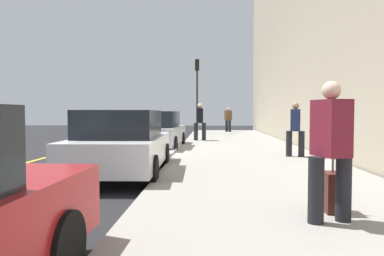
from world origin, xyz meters
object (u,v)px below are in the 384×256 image
(pedestrian_black_coat, at_px, (200,121))
(traffic_light_pole, at_px, (197,84))
(parked_car_silver, at_px, (156,131))
(parked_car_white, at_px, (122,143))
(pedestrian_brown_coat, at_px, (228,119))
(pedestrian_burgundy_coat, at_px, (331,147))
(rolling_suitcase, at_px, (332,192))
(pedestrian_navy_coat, at_px, (295,128))

(pedestrian_black_coat, relative_size, traffic_light_pole, 0.38)
(parked_car_silver, relative_size, pedestrian_black_coat, 2.44)
(parked_car_silver, distance_m, traffic_light_pole, 9.51)
(parked_car_white, bearing_deg, pedestrian_black_coat, -9.78)
(pedestrian_brown_coat, height_order, traffic_light_pole, traffic_light_pole)
(pedestrian_brown_coat, xyz_separation_m, pedestrian_black_coat, (-7.82, 1.76, 0.04))
(pedestrian_burgundy_coat, xyz_separation_m, rolling_suitcase, (0.45, -0.18, -0.63))
(parked_car_white, relative_size, pedestrian_burgundy_coat, 2.52)
(pedestrian_brown_coat, height_order, pedestrian_black_coat, pedestrian_black_coat)
(pedestrian_brown_coat, height_order, pedestrian_burgundy_coat, pedestrian_burgundy_coat)
(parked_car_silver, height_order, pedestrian_burgundy_coat, pedestrian_burgundy_coat)
(parked_car_white, relative_size, pedestrian_brown_coat, 2.53)
(parked_car_white, distance_m, pedestrian_brown_coat, 17.20)
(pedestrian_brown_coat, xyz_separation_m, pedestrian_navy_coat, (-14.15, -1.24, -0.03))
(pedestrian_burgundy_coat, bearing_deg, traffic_light_pole, 6.66)
(parked_car_white, distance_m, rolling_suitcase, 4.97)
(parked_car_silver, distance_m, pedestrian_navy_coat, 5.53)
(parked_car_silver, relative_size, rolling_suitcase, 4.84)
(parked_car_silver, bearing_deg, pedestrian_burgundy_coat, -160.14)
(pedestrian_burgundy_coat, relative_size, rolling_suitcase, 1.90)
(pedestrian_navy_coat, height_order, traffic_light_pole, traffic_light_pole)
(pedestrian_black_coat, relative_size, pedestrian_burgundy_coat, 1.04)
(pedestrian_brown_coat, xyz_separation_m, traffic_light_pole, (-2.03, 2.07, 2.24))
(parked_car_silver, relative_size, traffic_light_pole, 0.92)
(pedestrian_black_coat, bearing_deg, traffic_light_pole, 3.14)
(parked_car_silver, distance_m, pedestrian_black_coat, 3.67)
(pedestrian_navy_coat, relative_size, traffic_light_pole, 0.35)
(pedestrian_black_coat, height_order, pedestrian_burgundy_coat, pedestrian_black_coat)
(pedestrian_navy_coat, relative_size, rolling_suitcase, 1.84)
(pedestrian_brown_coat, distance_m, pedestrian_burgundy_coat, 20.72)
(traffic_light_pole, bearing_deg, parked_car_silver, 171.92)
(pedestrian_brown_coat, bearing_deg, parked_car_silver, 163.15)
(pedestrian_brown_coat, bearing_deg, pedestrian_black_coat, 167.34)
(pedestrian_brown_coat, distance_m, pedestrian_navy_coat, 14.21)
(parked_car_white, relative_size, rolling_suitcase, 4.79)
(parked_car_white, xyz_separation_m, parked_car_silver, (5.77, 0.05, 0.00))
(parked_car_white, distance_m, traffic_light_pole, 15.11)
(parked_car_white, distance_m, parked_car_silver, 5.77)
(pedestrian_navy_coat, bearing_deg, parked_car_silver, 56.48)
(parked_car_white, relative_size, parked_car_silver, 0.99)
(pedestrian_burgundy_coat, distance_m, rolling_suitcase, 0.80)
(parked_car_silver, bearing_deg, parked_car_white, -179.54)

